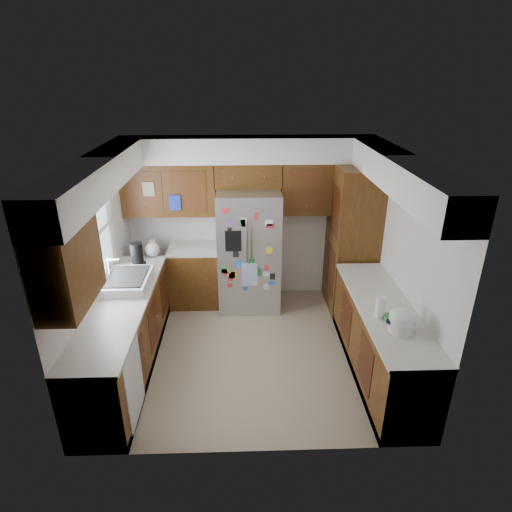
# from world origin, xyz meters

# --- Properties ---
(floor) EXTENTS (3.60, 3.60, 0.00)m
(floor) POSITION_xyz_m (0.00, 0.00, 0.00)
(floor) COLOR gray
(floor) RESTS_ON ground
(room_shell) EXTENTS (3.64, 3.24, 2.52)m
(room_shell) POSITION_xyz_m (-0.11, 0.36, 1.82)
(room_shell) COLOR silver
(room_shell) RESTS_ON ground
(left_counter_run) EXTENTS (1.36, 3.20, 0.92)m
(left_counter_run) POSITION_xyz_m (-1.36, 0.03, 0.43)
(left_counter_run) COLOR #44250D
(left_counter_run) RESTS_ON ground
(right_counter_run) EXTENTS (0.63, 2.25, 0.92)m
(right_counter_run) POSITION_xyz_m (1.50, -0.47, 0.42)
(right_counter_run) COLOR #44250D
(right_counter_run) RESTS_ON ground
(pantry) EXTENTS (0.60, 0.90, 2.15)m
(pantry) POSITION_xyz_m (1.50, 1.15, 1.07)
(pantry) COLOR #44250D
(pantry) RESTS_ON ground
(fridge) EXTENTS (0.90, 0.79, 1.80)m
(fridge) POSITION_xyz_m (-0.00, 1.20, 0.90)
(fridge) COLOR #AAA9AF
(fridge) RESTS_ON ground
(bridge_cabinet) EXTENTS (0.96, 0.34, 0.35)m
(bridge_cabinet) POSITION_xyz_m (0.00, 1.43, 1.98)
(bridge_cabinet) COLOR #44250D
(bridge_cabinet) RESTS_ON fridge
(fridge_top_items) EXTENTS (0.74, 0.32, 0.31)m
(fridge_top_items) POSITION_xyz_m (-0.07, 1.44, 2.29)
(fridge_top_items) COLOR blue
(fridge_top_items) RESTS_ON bridge_cabinet
(sink_assembly) EXTENTS (0.52, 0.70, 0.37)m
(sink_assembly) POSITION_xyz_m (-1.50, 0.10, 0.99)
(sink_assembly) COLOR silver
(sink_assembly) RESTS_ON left_counter_run
(left_counter_clutter) EXTENTS (0.43, 0.84, 0.38)m
(left_counter_clutter) POSITION_xyz_m (-1.46, 0.80, 1.05)
(left_counter_clutter) COLOR black
(left_counter_clutter) RESTS_ON left_counter_run
(rice_cooker) EXTENTS (0.28, 0.27, 0.23)m
(rice_cooker) POSITION_xyz_m (1.50, -0.98, 1.04)
(rice_cooker) COLOR silver
(rice_cooker) RESTS_ON right_counter_run
(paper_towel) EXTENTS (0.10, 0.10, 0.24)m
(paper_towel) POSITION_xyz_m (1.36, -0.71, 1.04)
(paper_towel) COLOR white
(paper_towel) RESTS_ON right_counter_run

